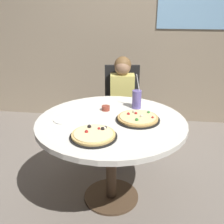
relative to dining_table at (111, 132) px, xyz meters
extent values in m
plane|color=slate|center=(0.00, 0.00, -0.65)|extent=(8.00, 8.00, 0.00)
cube|color=gray|center=(0.00, 1.86, 0.80)|extent=(5.20, 0.12, 2.90)
cube|color=#8CBFE5|center=(0.79, 1.79, 0.91)|extent=(0.87, 0.02, 0.53)
cylinder|color=silver|center=(0.00, 0.00, 0.08)|extent=(1.19, 1.19, 0.04)
cylinder|color=#4C3826|center=(0.00, 0.00, -0.28)|extent=(0.09, 0.09, 0.69)
cylinder|color=#4C3826|center=(0.00, 0.00, -0.64)|extent=(0.48, 0.48, 0.02)
cube|color=black|center=(0.00, 0.93, -0.22)|extent=(0.44, 0.44, 0.04)
cube|color=black|center=(-0.02, 1.10, 0.04)|extent=(0.40, 0.09, 0.52)
cylinder|color=black|center=(-0.15, 0.74, -0.44)|extent=(0.04, 0.04, 0.41)
cylinder|color=black|center=(0.19, 0.78, -0.44)|extent=(0.04, 0.04, 0.41)
cylinder|color=black|center=(-0.19, 1.07, -0.44)|extent=(0.04, 0.04, 0.41)
cylinder|color=black|center=(0.15, 1.11, -0.44)|extent=(0.04, 0.04, 0.41)
cube|color=#3F4766|center=(0.02, 0.77, -0.42)|extent=(0.28, 0.35, 0.45)
cube|color=#D8CC66|center=(0.00, 0.91, 0.02)|extent=(0.28, 0.19, 0.44)
sphere|color=#997051|center=(0.00, 0.91, 0.32)|extent=(0.17, 0.17, 0.17)
sphere|color=brown|center=(0.00, 0.93, 0.34)|extent=(0.18, 0.18, 0.18)
cylinder|color=black|center=(0.21, 0.03, 0.11)|extent=(0.35, 0.35, 0.01)
cylinder|color=tan|center=(0.21, 0.03, 0.12)|extent=(0.32, 0.32, 0.02)
cylinder|color=beige|center=(0.21, 0.03, 0.13)|extent=(0.28, 0.28, 0.01)
sphere|color=#B2231E|center=(0.19, 0.08, 0.14)|extent=(0.02, 0.02, 0.02)
sphere|color=#387F33|center=(0.29, 0.11, 0.14)|extent=(0.02, 0.02, 0.02)
sphere|color=#B2231E|center=(0.32, 0.01, 0.14)|extent=(0.02, 0.02, 0.02)
sphere|color=beige|center=(0.24, 0.02, 0.14)|extent=(0.03, 0.03, 0.03)
sphere|color=beige|center=(0.18, 0.10, 0.14)|extent=(0.03, 0.03, 0.03)
sphere|color=#387F33|center=(0.20, -0.05, 0.14)|extent=(0.03, 0.03, 0.03)
sphere|color=#B2231E|center=(0.13, 0.06, 0.14)|extent=(0.02, 0.02, 0.02)
cylinder|color=black|center=(-0.08, -0.31, 0.11)|extent=(0.33, 0.33, 0.01)
cylinder|color=#D8B266|center=(-0.08, -0.31, 0.12)|extent=(0.30, 0.30, 0.02)
cylinder|color=beige|center=(-0.08, -0.31, 0.13)|extent=(0.27, 0.27, 0.01)
sphere|color=#B2231E|center=(-0.13, -0.30, 0.14)|extent=(0.02, 0.02, 0.02)
sphere|color=#B2231E|center=(-0.05, -0.24, 0.14)|extent=(0.02, 0.02, 0.02)
sphere|color=black|center=(-0.01, -0.22, 0.14)|extent=(0.02, 0.02, 0.02)
sphere|color=beige|center=(-0.02, -0.23, 0.14)|extent=(0.03, 0.03, 0.03)
sphere|color=black|center=(-0.03, -0.24, 0.14)|extent=(0.03, 0.03, 0.03)
sphere|color=black|center=(-0.13, -0.22, 0.14)|extent=(0.03, 0.03, 0.03)
cylinder|color=#6659A5|center=(0.18, 0.29, 0.18)|extent=(0.08, 0.08, 0.16)
cylinder|color=white|center=(0.20, 0.29, 0.30)|extent=(0.05, 0.01, 0.22)
cylinder|color=brown|center=(-0.07, 0.20, 0.12)|extent=(0.07, 0.07, 0.04)
cylinder|color=white|center=(-0.36, -0.05, 0.11)|extent=(0.18, 0.18, 0.01)
camera|label=1|loc=(0.26, -1.93, 0.97)|focal=43.39mm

